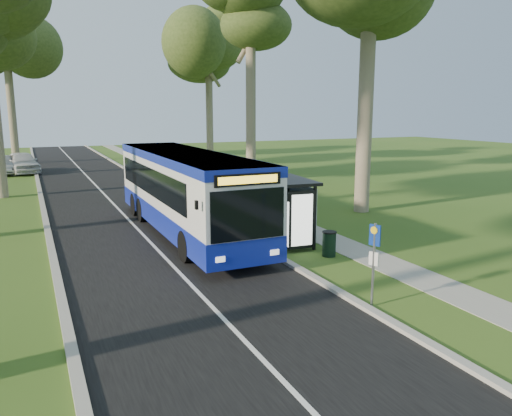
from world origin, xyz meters
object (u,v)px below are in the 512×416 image
Objects in this scene: bus_shelter at (295,200)px; car_silver at (0,165)px; litter_bin at (329,244)px; car_white at (22,163)px; bus_stop_sign at (374,254)px; bus at (185,192)px.

bus_shelter is 29.95m from car_silver.
bus_shelter is 0.69× the size of car_silver.
car_white reaches higher than litter_bin.
car_white is at bearing 82.01° from bus_stop_sign.
bus is at bearing -85.68° from car_white.
bus is at bearing 137.24° from bus_shelter.
litter_bin is (0.39, -1.78, -1.29)m from bus_shelter.
bus_shelter is 0.59× the size of car_white.
litter_bin is 0.20× the size of car_silver.
bus is 4.67m from bus_shelter.
litter_bin is (3.55, -5.22, -1.28)m from bus.
car_silver is at bearing 107.33° from bus.
bus reaches higher than car_silver.
bus_stop_sign is at bearing -86.12° from car_white.
litter_bin is 31.73m from car_silver.
litter_bin is at bearing 49.70° from bus_stop_sign.
bus_stop_sign is 0.44× the size of car_white.
bus_stop_sign is (2.10, -9.51, -0.33)m from bus.
car_silver is (-9.83, 33.94, -0.67)m from bus_stop_sign.
car_silver is at bearing 116.07° from bus_shelter.
bus_shelter is at bearing -47.73° from bus.
litter_bin is at bearing -81.68° from car_white.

